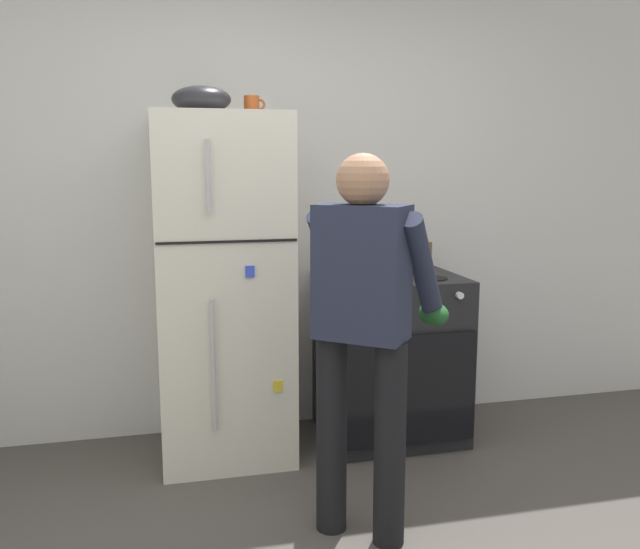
{
  "coord_description": "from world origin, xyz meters",
  "views": [
    {
      "loc": [
        -0.71,
        -1.98,
        1.57
      ],
      "look_at": [
        0.1,
        1.32,
        1.0
      ],
      "focal_mm": 38.26,
      "sensor_mm": 36.0,
      "label": 1
    }
  ],
  "objects_px": {
    "red_pot": "(367,266)",
    "mixing_bowl": "(201,99)",
    "stove_range": "(390,357)",
    "person_cook": "(364,315)",
    "coffee_mug": "(252,105)",
    "pepper_mill": "(428,255)",
    "refrigerator": "(222,289)"
  },
  "relations": [
    {
      "from": "red_pot",
      "to": "coffee_mug",
      "type": "relative_size",
      "value": 3.16
    },
    {
      "from": "coffee_mug",
      "to": "person_cook",
      "type": "bearing_deg",
      "value": -73.7
    },
    {
      "from": "coffee_mug",
      "to": "mixing_bowl",
      "type": "distance_m",
      "value": 0.27
    },
    {
      "from": "stove_range",
      "to": "mixing_bowl",
      "type": "relative_size",
      "value": 3.17
    },
    {
      "from": "red_pot",
      "to": "mixing_bowl",
      "type": "distance_m",
      "value": 1.23
    },
    {
      "from": "refrigerator",
      "to": "stove_range",
      "type": "bearing_deg",
      "value": -0.61
    },
    {
      "from": "stove_range",
      "to": "coffee_mug",
      "type": "bearing_deg",
      "value": 175.47
    },
    {
      "from": "red_pot",
      "to": "coffee_mug",
      "type": "xyz_separation_m",
      "value": [
        -0.6,
        0.1,
        0.85
      ]
    },
    {
      "from": "stove_range",
      "to": "coffee_mug",
      "type": "height_order",
      "value": "coffee_mug"
    },
    {
      "from": "coffee_mug",
      "to": "pepper_mill",
      "type": "height_order",
      "value": "coffee_mug"
    },
    {
      "from": "stove_range",
      "to": "person_cook",
      "type": "bearing_deg",
      "value": -115.69
    },
    {
      "from": "coffee_mug",
      "to": "red_pot",
      "type": "bearing_deg",
      "value": -9.45
    },
    {
      "from": "stove_range",
      "to": "person_cook",
      "type": "xyz_separation_m",
      "value": [
        -0.46,
        -0.96,
        0.49
      ]
    },
    {
      "from": "red_pot",
      "to": "person_cook",
      "type": "bearing_deg",
      "value": -108.17
    },
    {
      "from": "person_cook",
      "to": "pepper_mill",
      "type": "height_order",
      "value": "person_cook"
    },
    {
      "from": "refrigerator",
      "to": "coffee_mug",
      "type": "height_order",
      "value": "coffee_mug"
    },
    {
      "from": "person_cook",
      "to": "refrigerator",
      "type": "bearing_deg",
      "value": 116.37
    },
    {
      "from": "person_cook",
      "to": "red_pot",
      "type": "height_order",
      "value": "person_cook"
    },
    {
      "from": "stove_range",
      "to": "person_cook",
      "type": "height_order",
      "value": "person_cook"
    },
    {
      "from": "stove_range",
      "to": "person_cook",
      "type": "relative_size",
      "value": 0.59
    },
    {
      "from": "stove_range",
      "to": "mixing_bowl",
      "type": "distance_m",
      "value": 1.74
    },
    {
      "from": "red_pot",
      "to": "mixing_bowl",
      "type": "bearing_deg",
      "value": 176.69
    },
    {
      "from": "person_cook",
      "to": "pepper_mill",
      "type": "relative_size",
      "value": 10.62
    },
    {
      "from": "stove_range",
      "to": "pepper_mill",
      "type": "xyz_separation_m",
      "value": [
        0.3,
        0.21,
        0.55
      ]
    },
    {
      "from": "refrigerator",
      "to": "red_pot",
      "type": "bearing_deg",
      "value": -3.63
    },
    {
      "from": "red_pot",
      "to": "mixing_bowl",
      "type": "xyz_separation_m",
      "value": [
        -0.86,
        0.05,
        0.87
      ]
    },
    {
      "from": "refrigerator",
      "to": "person_cook",
      "type": "xyz_separation_m",
      "value": [
        0.48,
        -0.97,
        0.05
      ]
    },
    {
      "from": "mixing_bowl",
      "to": "person_cook",
      "type": "bearing_deg",
      "value": -59.97
    },
    {
      "from": "red_pot",
      "to": "refrigerator",
      "type": "bearing_deg",
      "value": 176.37
    },
    {
      "from": "refrigerator",
      "to": "red_pot",
      "type": "height_order",
      "value": "refrigerator"
    },
    {
      "from": "pepper_mill",
      "to": "refrigerator",
      "type": "bearing_deg",
      "value": -170.85
    },
    {
      "from": "refrigerator",
      "to": "coffee_mug",
      "type": "distance_m",
      "value": 0.97
    }
  ]
}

